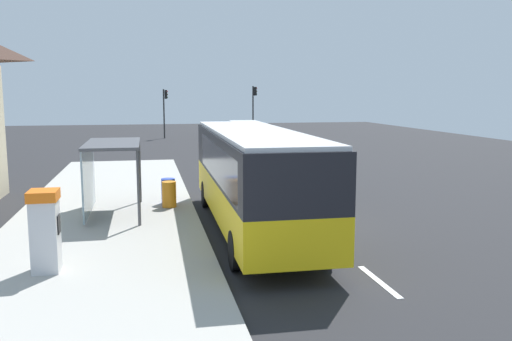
# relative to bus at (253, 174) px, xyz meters

# --- Properties ---
(ground_plane) EXTENTS (56.00, 92.00, 0.04)m
(ground_plane) POSITION_rel_bus_xyz_m (1.71, 14.81, -1.86)
(ground_plane) COLOR #262628
(sidewalk_platform) EXTENTS (6.20, 30.00, 0.18)m
(sidewalk_platform) POSITION_rel_bus_xyz_m (-4.69, 2.81, -1.75)
(sidewalk_platform) COLOR #ADAAA3
(sidewalk_platform) RESTS_ON ground
(lane_stripe_seg_0) EXTENTS (0.16, 2.20, 0.01)m
(lane_stripe_seg_0) POSITION_rel_bus_xyz_m (1.96, -5.19, -1.84)
(lane_stripe_seg_0) COLOR silver
(lane_stripe_seg_0) RESTS_ON ground
(lane_stripe_seg_1) EXTENTS (0.16, 2.20, 0.01)m
(lane_stripe_seg_1) POSITION_rel_bus_xyz_m (1.96, -0.19, -1.84)
(lane_stripe_seg_1) COLOR silver
(lane_stripe_seg_1) RESTS_ON ground
(lane_stripe_seg_2) EXTENTS (0.16, 2.20, 0.01)m
(lane_stripe_seg_2) POSITION_rel_bus_xyz_m (1.96, 4.81, -1.84)
(lane_stripe_seg_2) COLOR silver
(lane_stripe_seg_2) RESTS_ON ground
(lane_stripe_seg_3) EXTENTS (0.16, 2.20, 0.01)m
(lane_stripe_seg_3) POSITION_rel_bus_xyz_m (1.96, 9.81, -1.84)
(lane_stripe_seg_3) COLOR silver
(lane_stripe_seg_3) RESTS_ON ground
(lane_stripe_seg_4) EXTENTS (0.16, 2.20, 0.01)m
(lane_stripe_seg_4) POSITION_rel_bus_xyz_m (1.96, 14.81, -1.84)
(lane_stripe_seg_4) COLOR silver
(lane_stripe_seg_4) RESTS_ON ground
(lane_stripe_seg_5) EXTENTS (0.16, 2.20, 0.01)m
(lane_stripe_seg_5) POSITION_rel_bus_xyz_m (1.96, 19.81, -1.84)
(lane_stripe_seg_5) COLOR silver
(lane_stripe_seg_5) RESTS_ON ground
(lane_stripe_seg_6) EXTENTS (0.16, 2.20, 0.01)m
(lane_stripe_seg_6) POSITION_rel_bus_xyz_m (1.96, 24.81, -1.84)
(lane_stripe_seg_6) COLOR silver
(lane_stripe_seg_6) RESTS_ON ground
(lane_stripe_seg_7) EXTENTS (0.16, 2.20, 0.01)m
(lane_stripe_seg_7) POSITION_rel_bus_xyz_m (1.96, 29.81, -1.84)
(lane_stripe_seg_7) COLOR silver
(lane_stripe_seg_7) RESTS_ON ground
(bus) EXTENTS (2.65, 11.04, 3.21)m
(bus) POSITION_rel_bus_xyz_m (0.00, 0.00, 0.00)
(bus) COLOR yellow
(bus) RESTS_ON ground
(white_van) EXTENTS (2.11, 5.24, 2.30)m
(white_van) POSITION_rel_bus_xyz_m (3.91, 21.65, -0.50)
(white_van) COLOR silver
(white_van) RESTS_ON ground
(sedan_near) EXTENTS (1.99, 4.47, 1.52)m
(sedan_near) POSITION_rel_bus_xyz_m (4.01, 36.47, -1.05)
(sedan_near) COLOR #B7B7BC
(sedan_near) RESTS_ON ground
(sedan_far) EXTENTS (1.89, 4.42, 1.52)m
(sedan_far) POSITION_rel_bus_xyz_m (4.01, 29.23, -1.05)
(sedan_far) COLOR black
(sedan_far) RESTS_ON ground
(ticket_machine) EXTENTS (0.66, 0.76, 1.94)m
(ticket_machine) POSITION_rel_bus_xyz_m (-5.64, -3.40, -0.67)
(ticket_machine) COLOR silver
(ticket_machine) RESTS_ON sidewalk_platform
(recycling_bin_orange) EXTENTS (0.52, 0.52, 0.95)m
(recycling_bin_orange) POSITION_rel_bus_xyz_m (-2.49, 3.34, -1.19)
(recycling_bin_orange) COLOR orange
(recycling_bin_orange) RESTS_ON sidewalk_platform
(recycling_bin_blue) EXTENTS (0.52, 0.52, 0.95)m
(recycling_bin_blue) POSITION_rel_bus_xyz_m (-2.49, 4.04, -1.19)
(recycling_bin_blue) COLOR blue
(recycling_bin_blue) RESTS_ON sidewalk_platform
(traffic_light_near_side) EXTENTS (0.49, 0.28, 5.02)m
(traffic_light_near_side) POSITION_rel_bus_xyz_m (7.21, 35.63, 1.50)
(traffic_light_near_side) COLOR #2D2D2D
(traffic_light_near_side) RESTS_ON ground
(traffic_light_far_side) EXTENTS (0.49, 0.28, 4.72)m
(traffic_light_far_side) POSITION_rel_bus_xyz_m (-1.39, 36.43, 1.31)
(traffic_light_far_side) COLOR #2D2D2D
(traffic_light_far_side) RESTS_ON ground
(bus_shelter) EXTENTS (1.80, 4.00, 2.50)m
(bus_shelter) POSITION_rel_bus_xyz_m (-4.70, 2.60, 0.25)
(bus_shelter) COLOR #4C4C51
(bus_shelter) RESTS_ON sidewalk_platform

